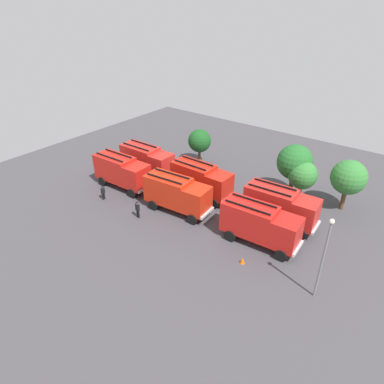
% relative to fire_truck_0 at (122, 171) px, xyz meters
% --- Properties ---
extents(ground_plane, '(54.84, 54.84, 0.00)m').
position_rel_fire_truck_0_xyz_m(ground_plane, '(8.77, 2.01, -2.15)').
color(ground_plane, '#423F44').
extents(fire_truck_0, '(7.26, 2.92, 3.88)m').
position_rel_fire_truck_0_xyz_m(fire_truck_0, '(0.00, 0.00, 0.00)').
color(fire_truck_0, red).
rests_on(fire_truck_0, ground).
extents(fire_truck_1, '(7.38, 3.25, 3.88)m').
position_rel_fire_truck_0_xyz_m(fire_truck_1, '(8.46, -0.14, 0.00)').
color(fire_truck_1, red).
rests_on(fire_truck_1, ground).
extents(fire_truck_2, '(7.33, 3.09, 3.88)m').
position_rel_fire_truck_0_xyz_m(fire_truck_2, '(17.80, 0.19, 0.00)').
color(fire_truck_2, red).
rests_on(fire_truck_2, ground).
extents(fire_truck_3, '(7.23, 2.82, 3.88)m').
position_rel_fire_truck_0_xyz_m(fire_truck_3, '(0.13, 4.03, 0.00)').
color(fire_truck_3, red).
rests_on(fire_truck_3, ground).
extents(fire_truck_4, '(7.23, 2.83, 3.88)m').
position_rel_fire_truck_0_xyz_m(fire_truck_4, '(8.58, 3.91, 0.00)').
color(fire_truck_4, red).
rests_on(fire_truck_4, ground).
extents(fire_truck_5, '(7.32, 3.07, 3.88)m').
position_rel_fire_truck_0_xyz_m(fire_truck_5, '(17.95, 4.13, 0.00)').
color(fire_truck_5, red).
rests_on(fire_truck_5, ground).
extents(firefighter_0, '(0.42, 0.30, 1.84)m').
position_rel_fire_truck_0_xyz_m(firefighter_0, '(6.12, -3.59, -1.11)').
color(firefighter_0, black).
rests_on(firefighter_0, ground).
extents(firefighter_1, '(0.29, 0.45, 1.61)m').
position_rel_fire_truck_0_xyz_m(firefighter_1, '(0.42, -3.32, -1.26)').
color(firefighter_1, black).
rests_on(firefighter_1, ground).
extents(tree_0, '(3.04, 3.04, 4.71)m').
position_rel_fire_truck_0_xyz_m(tree_0, '(3.15, 10.99, 1.02)').
color(tree_0, brown).
rests_on(tree_0, ground).
extents(tree_1, '(3.88, 3.88, 6.02)m').
position_rel_fire_truck_0_xyz_m(tree_1, '(16.51, 10.33, 1.90)').
color(tree_1, brown).
rests_on(tree_1, ground).
extents(tree_2, '(3.08, 3.08, 4.78)m').
position_rel_fire_truck_0_xyz_m(tree_2, '(17.85, 9.54, 1.06)').
color(tree_2, brown).
rests_on(tree_2, ground).
extents(tree_3, '(3.59, 3.59, 5.57)m').
position_rel_fire_truck_0_xyz_m(tree_3, '(22.11, 10.80, 1.59)').
color(tree_3, brown).
rests_on(tree_3, ground).
extents(traffic_cone_0, '(0.47, 0.47, 0.68)m').
position_rel_fire_truck_0_xyz_m(traffic_cone_0, '(13.54, 1.29, -1.81)').
color(traffic_cone_0, '#F2600C').
rests_on(traffic_cone_0, ground).
extents(traffic_cone_1, '(0.49, 0.49, 0.70)m').
position_rel_fire_truck_0_xyz_m(traffic_cone_1, '(6.66, 5.77, -1.80)').
color(traffic_cone_1, '#F2600C').
rests_on(traffic_cone_1, ground).
extents(traffic_cone_2, '(0.41, 0.41, 0.59)m').
position_rel_fire_truck_0_xyz_m(traffic_cone_2, '(18.08, -3.12, -1.86)').
color(traffic_cone_2, '#F2600C').
rests_on(traffic_cone_2, ground).
extents(lamppost, '(0.36, 0.36, 6.97)m').
position_rel_fire_truck_0_xyz_m(lamppost, '(24.23, -3.00, 1.91)').
color(lamppost, slate).
rests_on(lamppost, ground).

